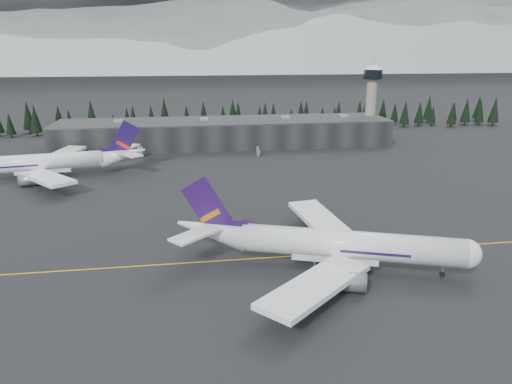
{
  "coord_description": "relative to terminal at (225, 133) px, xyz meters",
  "views": [
    {
      "loc": [
        -16.93,
        -96.31,
        46.59
      ],
      "look_at": [
        0.0,
        20.0,
        9.0
      ],
      "focal_mm": 32.0,
      "sensor_mm": 36.0,
      "label": 1
    }
  ],
  "objects": [
    {
      "name": "terminal",
      "position": [
        0.0,
        0.0,
        0.0
      ],
      "size": [
        160.0,
        30.0,
        12.6
      ],
      "color": "black",
      "rests_on": "ground"
    },
    {
      "name": "treeline",
      "position": [
        0.0,
        37.0,
        1.2
      ],
      "size": [
        360.0,
        20.0,
        15.0
      ],
      "primitive_type": "cube",
      "color": "black",
      "rests_on": "ground"
    },
    {
      "name": "gse_vehicle_b",
      "position": [
        12.55,
        -26.13,
        -5.52
      ],
      "size": [
        4.77,
        2.42,
        1.56
      ],
      "primitive_type": "imported",
      "rotation": [
        0.0,
        0.0,
        -1.44
      ],
      "color": "silver",
      "rests_on": "ground"
    },
    {
      "name": "jet_parked",
      "position": [
        -68.54,
        -47.94,
        -0.62
      ],
      "size": [
        68.22,
        62.56,
        20.14
      ],
      "rotation": [
        0.0,
        0.0,
        3.29
      ],
      "color": "white",
      "rests_on": "ground"
    },
    {
      "name": "gse_vehicle_a",
      "position": [
        -39.03,
        -19.99,
        -5.61
      ],
      "size": [
        3.06,
        5.27,
        1.38
      ],
      "primitive_type": "imported",
      "rotation": [
        0.0,
        0.0,
        -0.16
      ],
      "color": "white",
      "rests_on": "ground"
    },
    {
      "name": "mountain_ridge",
      "position": [
        0.0,
        875.0,
        -6.3
      ],
      "size": [
        4400.0,
        900.0,
        420.0
      ],
      "primitive_type": null,
      "color": "white",
      "rests_on": "ground"
    },
    {
      "name": "ground",
      "position": [
        0.0,
        -125.0,
        -6.3
      ],
      "size": [
        1400.0,
        1400.0,
        0.0
      ],
      "primitive_type": "plane",
      "color": "black",
      "rests_on": "ground"
    },
    {
      "name": "jet_main",
      "position": [
        10.71,
        -132.89,
        -0.81
      ],
      "size": [
        64.35,
        57.84,
        19.48
      ],
      "rotation": [
        0.0,
        0.0,
        -0.33
      ],
      "color": "white",
      "rests_on": "ground"
    },
    {
      "name": "control_tower",
      "position": [
        75.0,
        3.0,
        17.11
      ],
      "size": [
        10.0,
        10.0,
        37.7
      ],
      "color": "gray",
      "rests_on": "ground"
    },
    {
      "name": "taxiline",
      "position": [
        0.0,
        -127.0,
        -6.29
      ],
      "size": [
        400.0,
        0.4,
        0.02
      ],
      "primitive_type": "cube",
      "color": "gold",
      "rests_on": "ground"
    }
  ]
}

